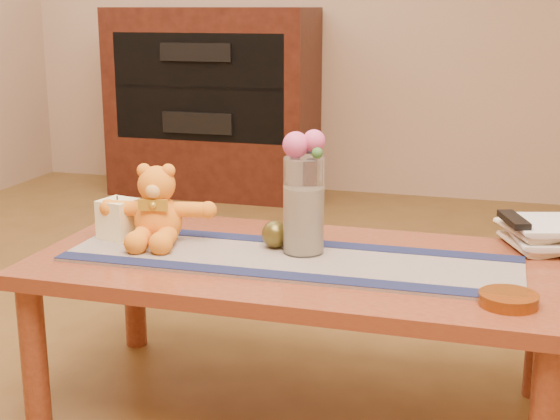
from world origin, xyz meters
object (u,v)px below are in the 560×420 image
(book_bottom, at_px, (511,245))
(amber_dish, at_px, (508,299))
(tv_remote, at_px, (514,220))
(glass_vase, at_px, (304,206))
(teddy_bear, at_px, (158,205))
(pillar_candle, at_px, (118,218))
(bronze_ball, at_px, (275,234))

(book_bottom, distance_m, amber_dish, 0.46)
(tv_remote, bearing_deg, glass_vase, -177.21)
(amber_dish, bearing_deg, tv_remote, 89.83)
(teddy_bear, height_order, amber_dish, teddy_bear)
(pillar_candle, bearing_deg, teddy_bear, 0.71)
(pillar_candle, relative_size, bronze_ball, 1.44)
(pillar_candle, bearing_deg, tv_remote, 11.65)
(book_bottom, bearing_deg, teddy_bear, 171.58)
(pillar_candle, relative_size, amber_dish, 0.83)
(amber_dish, bearing_deg, glass_vase, 156.83)
(book_bottom, xyz_separation_m, tv_remote, (0.00, -0.01, 0.07))
(teddy_bear, distance_m, pillar_candle, 0.13)
(bronze_ball, bearing_deg, amber_dish, -21.90)
(pillar_candle, height_order, amber_dish, pillar_candle)
(glass_vase, xyz_separation_m, book_bottom, (0.54, 0.23, -0.13))
(teddy_bear, bearing_deg, glass_vase, -10.53)
(glass_vase, height_order, tv_remote, glass_vase)
(bronze_ball, relative_size, amber_dish, 0.57)
(tv_remote, bearing_deg, teddy_bear, 174.00)
(pillar_candle, height_order, glass_vase, glass_vase)
(teddy_bear, xyz_separation_m, amber_dish, (0.96, -0.22, -0.10))
(teddy_bear, relative_size, book_bottom, 1.39)
(teddy_bear, distance_m, book_bottom, 0.99)
(book_bottom, height_order, tv_remote, tv_remote)
(pillar_candle, height_order, book_bottom, pillar_candle)
(glass_vase, height_order, book_bottom, glass_vase)
(teddy_bear, relative_size, tv_remote, 1.93)
(pillar_candle, distance_m, bronze_ball, 0.46)
(amber_dish, bearing_deg, bronze_ball, 158.10)
(glass_vase, distance_m, book_bottom, 0.60)
(pillar_candle, xyz_separation_m, bronze_ball, (0.46, 0.03, -0.02))
(glass_vase, height_order, amber_dish, glass_vase)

